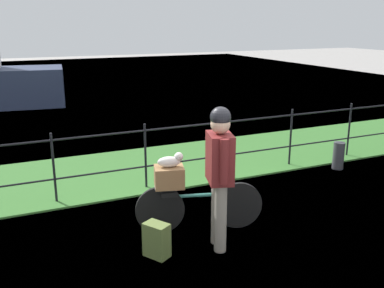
# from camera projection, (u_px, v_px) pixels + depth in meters

# --- Properties ---
(ground_plane) EXTENTS (60.00, 60.00, 0.00)m
(ground_plane) POSITION_uv_depth(u_px,v_px,m) (250.00, 233.00, 5.48)
(ground_plane) COLOR #9E9993
(grass_strip) EXTENTS (27.00, 2.40, 0.03)m
(grass_strip) POSITION_uv_depth(u_px,v_px,m) (166.00, 165.00, 8.04)
(grass_strip) COLOR #38702D
(grass_strip) RESTS_ON ground
(harbor_water) EXTENTS (30.00, 30.00, 0.00)m
(harbor_water) POSITION_uv_depth(u_px,v_px,m) (73.00, 91.00, 16.62)
(harbor_water) COLOR slate
(harbor_water) RESTS_ON ground
(iron_fence) EXTENTS (18.04, 0.04, 1.06)m
(iron_fence) POSITION_uv_depth(u_px,v_px,m) (186.00, 147.00, 7.07)
(iron_fence) COLOR black
(iron_fence) RESTS_ON ground
(bicycle_main) EXTENTS (1.57, 0.49, 0.61)m
(bicycle_main) POSITION_uv_depth(u_px,v_px,m) (198.00, 206.00, 5.49)
(bicycle_main) COLOR black
(bicycle_main) RESTS_ON ground
(wooden_crate) EXTENTS (0.42, 0.38, 0.26)m
(wooden_crate) POSITION_uv_depth(u_px,v_px,m) (169.00, 177.00, 5.32)
(wooden_crate) COLOR olive
(wooden_crate) RESTS_ON bicycle_main
(terrier_dog) EXTENTS (0.32, 0.21, 0.18)m
(terrier_dog) POSITION_uv_depth(u_px,v_px,m) (171.00, 161.00, 5.27)
(terrier_dog) COLOR silver
(terrier_dog) RESTS_ON wooden_crate
(cyclist_person) EXTENTS (0.36, 0.52, 1.68)m
(cyclist_person) POSITION_uv_depth(u_px,v_px,m) (220.00, 166.00, 4.90)
(cyclist_person) COLOR gray
(cyclist_person) RESTS_ON ground
(backpack_on_paving) EXTENTS (0.30, 0.33, 0.40)m
(backpack_on_paving) POSITION_uv_depth(u_px,v_px,m) (157.00, 240.00, 4.91)
(backpack_on_paving) COLOR olive
(backpack_on_paving) RESTS_ON ground
(mooring_bollard) EXTENTS (0.20, 0.20, 0.49)m
(mooring_bollard) POSITION_uv_depth(u_px,v_px,m) (338.00, 156.00, 7.83)
(mooring_bollard) COLOR #38383D
(mooring_bollard) RESTS_ON ground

